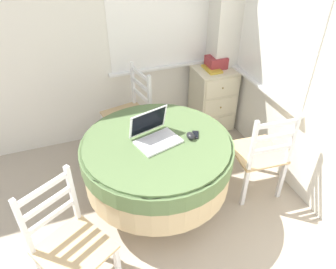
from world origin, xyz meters
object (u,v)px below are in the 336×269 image
cell_phone (195,135)px  storage_box (216,62)px  dining_chair_near_back_window (130,113)px  dining_chair_near_right_window (260,154)px  computer_mouse (191,136)px  laptop (155,135)px  corner_cabinet (213,98)px  book_on_cabinet (212,69)px  round_dining_table (157,158)px  dining_chair_camera_near (69,244)px

cell_phone → storage_box: 1.31m
dining_chair_near_back_window → dining_chair_near_right_window: bearing=-49.4°
computer_mouse → dining_chair_near_right_window: dining_chair_near_right_window is taller
laptop → cell_phone: bearing=-9.6°
laptop → corner_cabinet: bearing=43.9°
laptop → cell_phone: (0.33, -0.06, -0.05)m
laptop → book_on_cabinet: bearing=44.8°
book_on_cabinet → storage_box: bearing=33.8°
dining_chair_near_right_window → book_on_cabinet: bearing=87.1°
book_on_cabinet → round_dining_table: bearing=-134.3°
computer_mouse → cell_phone: computer_mouse is taller
round_dining_table → book_on_cabinet: (0.98, 1.01, 0.21)m
round_dining_table → dining_chair_near_back_window: dining_chair_near_back_window is taller
book_on_cabinet → corner_cabinet: bearing=20.5°
computer_mouse → dining_chair_near_back_window: bearing=104.5°
cell_phone → dining_chair_near_back_window: 1.06m
book_on_cabinet → computer_mouse: bearing=-124.0°
laptop → dining_chair_near_right_window: bearing=-9.3°
dining_chair_camera_near → corner_cabinet: size_ratio=1.22×
dining_chair_camera_near → round_dining_table: bearing=32.4°
computer_mouse → cell_phone: size_ratio=0.80×
laptop → computer_mouse: bearing=-16.2°
computer_mouse → dining_chair_near_right_window: bearing=-6.3°
computer_mouse → corner_cabinet: size_ratio=0.13×
dining_chair_camera_near → dining_chair_near_back_window: bearing=61.0°
laptop → dining_chair_near_right_window: (0.93, -0.15, -0.35)m
round_dining_table → dining_chair_near_right_window: dining_chair_near_right_window is taller
computer_mouse → storage_box: (0.79, 1.11, 0.06)m
dining_chair_camera_near → corner_cabinet: bearing=40.0°
dining_chair_near_back_window → computer_mouse: bearing=-75.5°
storage_box → dining_chair_camera_near: bearing=-139.8°
dining_chair_near_right_window → cell_phone: bearing=170.9°
book_on_cabinet → cell_phone: bearing=-122.5°
laptop → storage_box: laptop is taller
laptop → dining_chair_camera_near: laptop is taller
dining_chair_camera_near → cell_phone: bearing=23.0°
cell_phone → dining_chair_camera_near: (-1.11, -0.47, -0.30)m
computer_mouse → book_on_cabinet: computer_mouse is taller
cell_phone → book_on_cabinet: 1.23m
dining_chair_near_right_window → corner_cabinet: bearing=84.6°
dining_chair_near_right_window → dining_chair_near_back_window: bearing=130.6°
cell_phone → computer_mouse: bearing=-155.3°
round_dining_table → laptop: (-0.01, 0.03, 0.23)m
dining_chair_camera_near → corner_cabinet: 2.38m
computer_mouse → dining_chair_near_back_window: 1.08m
corner_cabinet → cell_phone: bearing=-124.0°
laptop → dining_chair_near_right_window: laptop is taller
computer_mouse → round_dining_table: bearing=168.8°
round_dining_table → laptop: bearing=104.8°
laptop → dining_chair_near_back_window: (0.02, 0.92, -0.35)m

